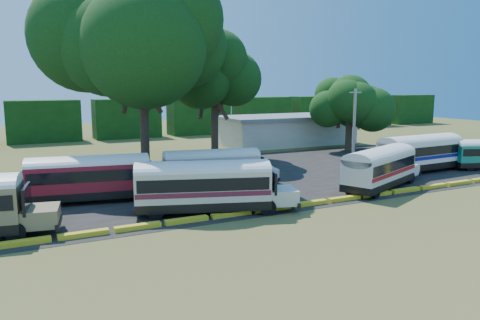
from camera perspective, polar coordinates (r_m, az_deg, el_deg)
name	(u,v)px	position (r m, az deg, el deg)	size (l,w,h in m)	color
ground	(300,212)	(31.19, 7.27, -6.27)	(160.00, 160.00, 0.00)	#3C501A
asphalt_strip	(234,178)	(41.81, -0.77, -2.19)	(64.00, 24.00, 0.02)	black
curb	(291,206)	(31.95, 6.27, -5.59)	(53.70, 0.45, 0.30)	gold
terminal_building	(287,130)	(65.32, 5.77, 3.71)	(19.00, 9.00, 4.00)	beige
treeline_backdrop	(127,118)	(74.99, -13.63, 4.95)	(130.00, 4.00, 6.00)	black
bus_red	(93,175)	(34.72, -17.53, -1.79)	(10.42, 4.10, 3.34)	black
bus_cream_west	(206,184)	(30.22, -4.12, -2.91)	(10.77, 5.71, 3.45)	black
bus_cream_east	(214,166)	(38.01, -3.20, -0.69)	(9.67, 4.00, 3.09)	black
bus_white_red	(381,166)	(38.72, 16.79, -0.67)	(10.34, 6.29, 3.35)	black
bus_white_blue	(422,151)	(47.63, 21.26, 1.03)	(10.92, 3.25, 3.55)	black
tree_west	(141,33)	(43.17, -11.93, 14.92)	(13.10, 13.10, 17.55)	#332719
tree_center	(214,67)	(51.00, -3.18, 11.31)	(8.87, 8.87, 13.47)	#332719
tree_east	(350,97)	(59.81, 13.27, 7.49)	(7.26, 7.26, 9.43)	#332719
utility_pole	(354,124)	(51.91, 13.76, 4.25)	(1.60, 0.30, 7.80)	gray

